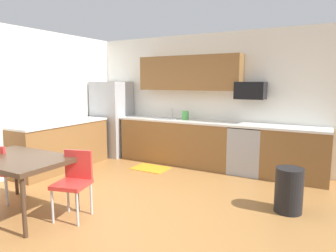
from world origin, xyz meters
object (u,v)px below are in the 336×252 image
object	(u,v)px
oven_range	(247,149)
kettle	(185,116)
chair_far_side	(1,168)
trash_bin	(289,190)
refrigerator	(112,119)
chair_near_table	(74,178)
microwave	(250,90)
dining_table	(17,162)

from	to	relation	value
oven_range	kettle	world-z (taller)	kettle
chair_far_side	trash_bin	world-z (taller)	chair_far_side
refrigerator	chair_far_side	xyz separation A→B (m)	(0.46, -3.04, -0.36)
refrigerator	chair_near_table	distance (m)	3.37
microwave	chair_near_table	distance (m)	3.53
refrigerator	microwave	world-z (taller)	refrigerator
refrigerator	trash_bin	xyz separation A→B (m)	(4.11, -1.39, -0.56)
microwave	trash_bin	size ratio (longest dim) A/B	0.90
microwave	trash_bin	xyz separation A→B (m)	(0.94, -1.57, -1.26)
chair_far_side	kettle	distance (m)	3.50
microwave	kettle	xyz separation A→B (m)	(-1.32, -0.05, -0.54)
oven_range	chair_near_table	distance (m)	3.28
microwave	chair_near_table	size ratio (longest dim) A/B	0.64
oven_range	dining_table	xyz separation A→B (m)	(-2.16, -3.22, 0.24)
dining_table	chair_near_table	bearing A→B (deg)	20.79
dining_table	chair_near_table	distance (m)	0.80
dining_table	chair_far_side	distance (m)	0.58
refrigerator	chair_near_table	world-z (taller)	refrigerator
kettle	trash_bin	bearing A→B (deg)	-33.95
trash_bin	kettle	world-z (taller)	kettle
oven_range	dining_table	bearing A→B (deg)	-123.89
refrigerator	dining_table	distance (m)	3.30
microwave	chair_near_table	bearing A→B (deg)	-115.26
dining_table	chair_far_side	world-z (taller)	chair_far_side
microwave	chair_far_side	bearing A→B (deg)	-130.04
chair_far_side	chair_near_table	bearing A→B (deg)	7.80
oven_range	dining_table	distance (m)	3.89
chair_near_table	refrigerator	bearing A→B (deg)	121.13
dining_table	chair_near_table	xyz separation A→B (m)	(0.73, 0.28, -0.19)
refrigerator	microwave	bearing A→B (deg)	3.25
oven_range	chair_near_table	world-z (taller)	oven_range
dining_table	chair_far_side	bearing A→B (deg)	169.27
chair_far_side	microwave	bearing A→B (deg)	49.96
refrigerator	chair_near_table	size ratio (longest dim) A/B	2.03
refrigerator	chair_near_table	xyz separation A→B (m)	(1.73, -2.86, -0.36)
chair_far_side	trash_bin	size ratio (longest dim) A/B	1.42
oven_range	chair_near_table	bearing A→B (deg)	-116.00
refrigerator	dining_table	world-z (taller)	refrigerator
dining_table	kettle	distance (m)	3.39
oven_range	kettle	bearing A→B (deg)	177.83
kettle	dining_table	bearing A→B (deg)	-104.45
microwave	kettle	world-z (taller)	microwave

